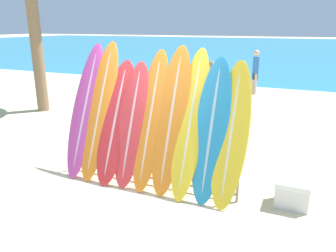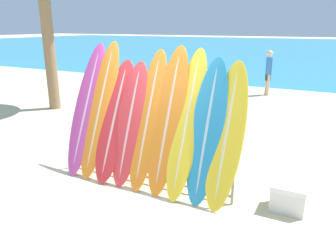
{
  "view_description": "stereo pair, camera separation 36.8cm",
  "coord_description": "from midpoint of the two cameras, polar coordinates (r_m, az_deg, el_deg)",
  "views": [
    {
      "loc": [
        2.53,
        -3.9,
        2.57
      ],
      "look_at": [
        0.26,
        1.37,
        0.8
      ],
      "focal_mm": 35.0,
      "sensor_mm": 36.0,
      "label": 1
    },
    {
      "loc": [
        2.87,
        -3.74,
        2.57
      ],
      "look_at": [
        0.26,
        1.37,
        0.8
      ],
      "focal_mm": 35.0,
      "sensor_mm": 36.0,
      "label": 2
    }
  ],
  "objects": [
    {
      "name": "ground_plane",
      "position": [
        5.33,
        -10.68,
        -11.96
      ],
      "size": [
        160.0,
        160.0,
        0.0
      ],
      "primitive_type": "plane",
      "color": "beige"
    },
    {
      "name": "person_near_water",
      "position": [
        9.41,
        6.43,
        6.71
      ],
      "size": [
        0.28,
        0.25,
        1.62
      ],
      "rotation": [
        0.0,
        0.0,
        2.55
      ],
      "color": "#A87A5B",
      "rests_on": "ground_plane"
    },
    {
      "name": "surfboard_rack",
      "position": [
        5.45,
        -5.3,
        -6.0
      ],
      "size": [
        3.01,
        0.04,
        0.78
      ],
      "color": "gray",
      "rests_on": "ground_plane"
    },
    {
      "name": "surfboard_slot_7",
      "position": [
        4.93,
        5.43,
        -0.7
      ],
      "size": [
        0.52,
        0.89,
        2.13
      ],
      "color": "teal",
      "rests_on": "ground_plane"
    },
    {
      "name": "surfboard_slot_5",
      "position": [
        5.17,
        -1.47,
        1.08
      ],
      "size": [
        0.53,
        1.0,
        2.28
      ],
      "color": "orange",
      "rests_on": "ground_plane"
    },
    {
      "name": "ocean_water",
      "position": [
        43.48,
        20.27,
        12.72
      ],
      "size": [
        120.0,
        60.0,
        0.01
      ],
      "color": "teal",
      "rests_on": "ground_plane"
    },
    {
      "name": "surfboard_slot_1",
      "position": [
        5.87,
        -13.54,
        2.73
      ],
      "size": [
        0.53,
        1.11,
        2.31
      ],
      "color": "orange",
      "rests_on": "ground_plane"
    },
    {
      "name": "surfboard_slot_2",
      "position": [
        5.65,
        -10.95,
        0.78
      ],
      "size": [
        0.58,
        1.02,
        2.01
      ],
      "color": "red",
      "rests_on": "ground_plane"
    },
    {
      "name": "cooler_box",
      "position": [
        5.17,
        18.9,
        -11.08
      ],
      "size": [
        0.49,
        0.38,
        0.4
      ],
      "color": "silver",
      "rests_on": "ground_plane"
    },
    {
      "name": "person_mid_beach",
      "position": [
        13.11,
        14.19,
        9.39
      ],
      "size": [
        0.25,
        0.29,
        1.68
      ],
      "rotation": [
        0.0,
        0.0,
        2.07
      ],
      "color": "beige",
      "rests_on": "ground_plane"
    },
    {
      "name": "surfboard_slot_3",
      "position": [
        5.47,
        -8.23,
        0.34
      ],
      "size": [
        0.53,
        0.89,
        2.01
      ],
      "color": "red",
      "rests_on": "ground_plane"
    },
    {
      "name": "surfboard_slot_6",
      "position": [
        5.06,
        1.86,
        0.52
      ],
      "size": [
        0.48,
        1.09,
        2.24
      ],
      "color": "yellow",
      "rests_on": "ground_plane"
    },
    {
      "name": "surfboard_slot_4",
      "position": [
        5.32,
        -5.02,
        1.1
      ],
      "size": [
        0.49,
        1.0,
        2.21
      ],
      "color": "orange",
      "rests_on": "ground_plane"
    },
    {
      "name": "surfboard_slot_8",
      "position": [
        4.86,
        8.82,
        -1.37
      ],
      "size": [
        0.52,
        0.95,
        2.08
      ],
      "color": "yellow",
      "rests_on": "ground_plane"
    },
    {
      "name": "surfboard_slot_0",
      "position": [
        6.05,
        -15.87,
        2.79
      ],
      "size": [
        0.53,
        1.1,
        2.27
      ],
      "color": "#B23D8E",
      "rests_on": "ground_plane"
    }
  ]
}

